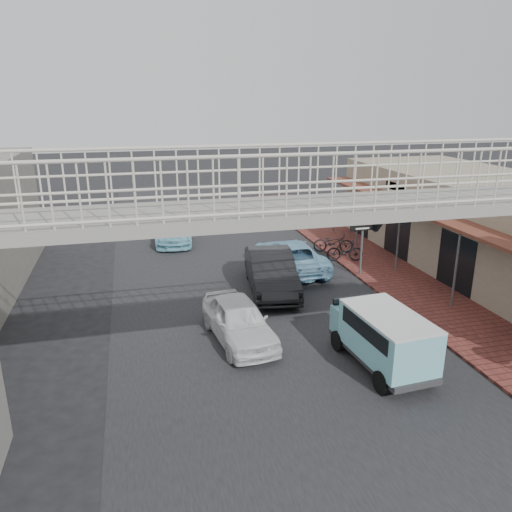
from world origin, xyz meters
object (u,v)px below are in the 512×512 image
white_hatchback (239,320)px  motorcycle_near (333,242)px  angkot_van (384,332)px  dark_sedan (271,271)px  arrow_sign (379,220)px  angkot_curb (289,255)px  angkot_far (173,229)px  motorcycle_far (345,250)px

white_hatchback → motorcycle_near: (6.35, 7.66, -0.07)m
white_hatchback → angkot_van: 4.43m
dark_sedan → arrow_sign: 5.13m
dark_sedan → angkot_van: (1.42, -6.43, 0.29)m
angkot_curb → dark_sedan: bearing=53.4°
white_hatchback → angkot_van: angkot_van is taller
angkot_curb → angkot_van: (-0.01, -8.55, 0.40)m
angkot_far → motorcycle_far: (7.30, -5.54, -0.05)m
motorcycle_near → angkot_far: bearing=78.9°
angkot_curb → motorcycle_near: bearing=-150.5°
motorcycle_far → angkot_van: bearing=176.4°
angkot_van → dark_sedan: bearing=98.1°
motorcycle_near → motorcycle_far: motorcycle_far is taller
angkot_van → motorcycle_near: angkot_van is taller
dark_sedan → angkot_van: size_ratio=1.34×
angkot_curb → motorcycle_far: bearing=-175.5°
white_hatchback → angkot_far: 11.85m
arrow_sign → motorcycle_near: bearing=98.6°
arrow_sign → motorcycle_far: bearing=106.3°
angkot_van → arrow_sign: 7.95m
white_hatchback → angkot_curb: 6.92m
dark_sedan → motorcycle_far: (4.22, 2.46, -0.19)m
dark_sedan → motorcycle_near: 5.72m
white_hatchback → dark_sedan: dark_sedan is taller
angkot_curb → angkot_van: bearing=87.5°
angkot_van → angkot_curb: bearing=85.6°
white_hatchback → arrow_sign: arrow_sign is taller
dark_sedan → angkot_curb: 2.56m
white_hatchback → angkot_far: white_hatchback is taller
dark_sedan → angkot_van: 6.60m
angkot_far → motorcycle_near: 8.40m
arrow_sign → white_hatchback: bearing=-149.4°
motorcycle_far → angkot_curb: bearing=110.8°
angkot_far → motorcycle_near: (7.30, -4.15, -0.05)m
dark_sedan → angkot_far: dark_sedan is taller
angkot_far → motorcycle_near: size_ratio=2.37×
angkot_far → motorcycle_far: size_ratio=2.69×
angkot_far → motorcycle_far: angkot_far is taller
angkot_far → angkot_van: size_ratio=1.25×
dark_sedan → angkot_curb: (1.44, 2.12, -0.11)m
arrow_sign → angkot_van: bearing=-117.7°
angkot_van → motorcycle_far: (2.80, 8.89, -0.48)m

